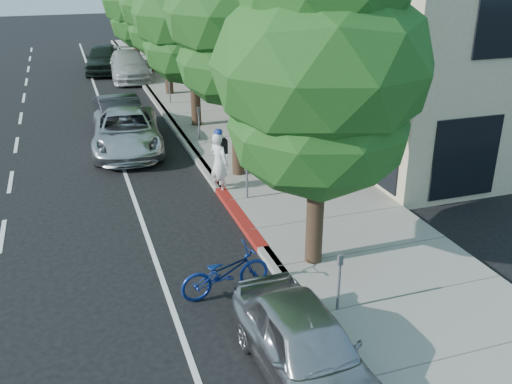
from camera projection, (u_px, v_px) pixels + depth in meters
name	position (u px, v px, depth m)	size (l,w,h in m)	color
ground	(251.00, 234.00, 15.00)	(120.00, 120.00, 0.00)	black
sidewalk	(243.00, 137.00, 22.63)	(4.60, 56.00, 0.15)	gray
curb	(186.00, 142.00, 21.95)	(0.30, 56.00, 0.15)	#9E998E
curb_red_segment	(239.00, 216.00, 15.84)	(0.32, 4.00, 0.15)	maroon
storefront_building	(312.00, 15.00, 32.16)	(10.00, 36.00, 7.00)	beige
street_tree_0	(321.00, 70.00, 11.71)	(4.65, 4.65, 7.52)	black
street_tree_1	(237.00, 14.00, 16.74)	(4.36, 4.36, 8.13)	black
street_tree_2	(192.00, 15.00, 22.19)	(4.76, 4.76, 7.49)	black
street_tree_3	(165.00, 5.00, 27.48)	(4.40, 4.40, 7.20)	black
street_tree_4	(146.00, 0.00, 32.79)	(5.16, 5.16, 7.15)	black
cyclist	(219.00, 163.00, 17.24)	(0.70, 0.46, 1.92)	white
bicycle	(225.00, 272.00, 12.22)	(0.70, 2.02, 1.06)	navy
silver_suv	(126.00, 131.00, 21.04)	(2.44, 5.29, 1.47)	silver
dark_sedan	(120.00, 117.00, 22.77)	(1.59, 4.56, 1.50)	black
white_pickup	(129.00, 65.00, 32.86)	(2.18, 5.35, 1.55)	silver
dark_suv_far	(103.00, 58.00, 34.63)	(1.99, 4.94, 1.68)	black
near_car_a	(305.00, 346.00, 9.70)	(1.60, 3.98, 1.36)	#B1B0B6
pedestrian	(260.00, 121.00, 21.54)	(0.79, 0.61, 1.62)	black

